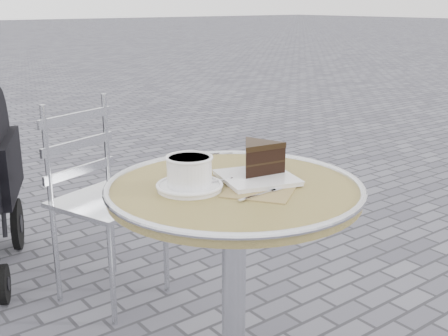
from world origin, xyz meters
TOP-DOWN VIEW (x-y plane):
  - cafe_table at (0.00, 0.00)m, footprint 0.72×0.72m
  - cappuccino_set at (-0.11, 0.05)m, footprint 0.21×0.18m
  - cake_plate_set at (0.10, 0.01)m, footprint 0.31×0.32m
  - bistro_chair at (-0.00, 0.94)m, footprint 0.48×0.48m

SIDE VIEW (x-z plane):
  - bistro_chair at x=0.00m, z-range 0.10..0.94m
  - cafe_table at x=0.00m, z-range 0.20..0.94m
  - cappuccino_set at x=-0.11m, z-range 0.73..0.82m
  - cake_plate_set at x=0.10m, z-range 0.73..0.83m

